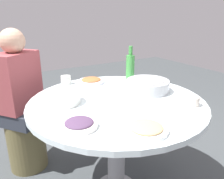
% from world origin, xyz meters
% --- Properties ---
extents(round_dining_table, '(1.17, 1.17, 0.76)m').
position_xyz_m(round_dining_table, '(0.00, 0.00, 0.64)').
color(round_dining_table, '#99999E').
rests_on(round_dining_table, ground).
extents(rice_bowl, '(0.31, 0.31, 0.09)m').
position_xyz_m(rice_bowl, '(-0.03, 0.29, 0.80)').
color(rice_bowl, '#B2B5BA').
rests_on(rice_bowl, round_dining_table).
extents(soup_bowl, '(0.24, 0.24, 0.07)m').
position_xyz_m(soup_bowl, '(-0.14, -0.33, 0.79)').
color(soup_bowl, white).
rests_on(soup_bowl, round_dining_table).
extents(dish_eggplant, '(0.19, 0.19, 0.04)m').
position_xyz_m(dish_eggplant, '(0.21, -0.36, 0.78)').
color(dish_eggplant, white).
rests_on(dish_eggplant, round_dining_table).
extents(dish_noodles, '(0.22, 0.22, 0.04)m').
position_xyz_m(dish_noodles, '(0.42, -0.10, 0.77)').
color(dish_noodles, white).
rests_on(dish_noodles, round_dining_table).
extents(dish_stirfry, '(0.21, 0.21, 0.04)m').
position_xyz_m(dish_stirfry, '(-0.43, 0.02, 0.78)').
color(dish_stirfry, silver).
rests_on(dish_stirfry, round_dining_table).
extents(green_bottle, '(0.07, 0.07, 0.29)m').
position_xyz_m(green_bottle, '(-0.32, 0.34, 0.88)').
color(green_bottle, '#3B8C3D').
rests_on(green_bottle, round_dining_table).
extents(tea_cup_near, '(0.07, 0.07, 0.06)m').
position_xyz_m(tea_cup_near, '(0.33, 0.36, 0.79)').
color(tea_cup_near, beige).
rests_on(tea_cup_near, round_dining_table).
extents(tea_cup_far, '(0.08, 0.08, 0.07)m').
position_xyz_m(tea_cup_far, '(-0.51, -0.17, 0.79)').
color(tea_cup_far, silver).
rests_on(tea_cup_far, round_dining_table).
extents(stool_for_diner_left, '(0.32, 0.32, 0.45)m').
position_xyz_m(stool_for_diner_left, '(-0.66, -0.51, 0.22)').
color(stool_for_diner_left, brown).
rests_on(stool_for_diner_left, ground).
extents(diner_left, '(0.46, 0.46, 0.76)m').
position_xyz_m(diner_left, '(-0.66, -0.51, 0.76)').
color(diner_left, '#2D333D').
rests_on(diner_left, stool_for_diner_left).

